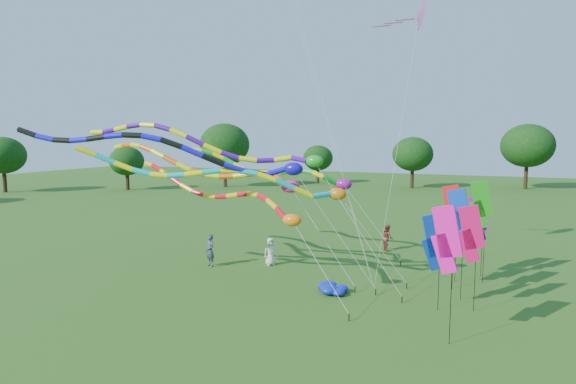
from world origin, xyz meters
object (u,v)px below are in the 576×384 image
at_px(tube_kite_red, 231,197).
at_px(person_c, 387,237).
at_px(blue_nylon_heap, 338,289).
at_px(tube_kite_orange, 218,170).
at_px(person_b, 210,250).
at_px(person_a, 270,252).

relative_size(tube_kite_red, person_c, 7.79).
distance_m(tube_kite_red, blue_nylon_heap, 6.82).
bearing_deg(person_c, tube_kite_orange, 104.80).
bearing_deg(person_b, tube_kite_orange, -1.37).
height_order(blue_nylon_heap, person_a, person_a).
bearing_deg(person_b, person_a, 54.35).
bearing_deg(tube_kite_orange, person_c, 53.94).
relative_size(person_a, person_b, 0.85).
height_order(tube_kite_red, tube_kite_orange, tube_kite_orange).
xyz_separation_m(person_b, person_c, (8.55, 7.74, -0.08)).
height_order(tube_kite_red, person_b, tube_kite_red).
distance_m(tube_kite_orange, person_b, 4.76).
distance_m(blue_nylon_heap, person_c, 9.72).
bearing_deg(blue_nylon_heap, person_c, 87.57).
distance_m(tube_kite_orange, person_c, 12.18).
bearing_deg(tube_kite_red, tube_kite_orange, 155.33).
bearing_deg(person_c, blue_nylon_heap, 145.13).
bearing_deg(person_a, tube_kite_orange, -178.28).
xyz_separation_m(person_a, person_c, (5.50, 6.17, 0.06)).
xyz_separation_m(tube_kite_orange, person_a, (2.12, 2.07, -4.78)).
bearing_deg(tube_kite_orange, person_a, 51.02).
height_order(blue_nylon_heap, person_c, person_c).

